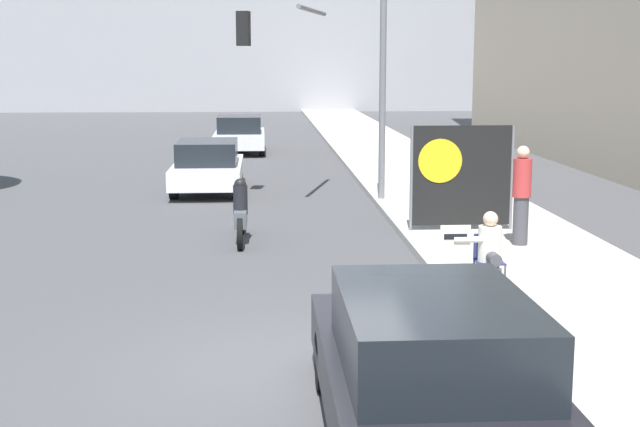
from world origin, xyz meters
TOP-DOWN VIEW (x-y plane):
  - ground_plane at (0.00, 0.00)m, footprint 160.00×160.00m
  - sidewalk_curb at (4.20, 15.00)m, footprint 3.70×90.00m
  - seated_protester at (2.90, 2.79)m, footprint 0.95×0.77m
  - jogger_on_sidewalk at (4.35, 6.16)m, footprint 0.34×0.34m
  - pedestrian_behind at (3.27, 9.02)m, footprint 0.34×0.34m
  - protest_banner at (3.55, 7.67)m, footprint 2.09×0.06m
  - traffic_light_pole at (1.14, 12.23)m, footprint 3.62×3.38m
  - parked_car_curbside at (1.10, -2.11)m, footprint 1.89×4.75m
  - car_on_road_nearest at (-1.87, 14.35)m, footprint 1.82×4.34m
  - car_on_road_midblock at (-1.25, 24.61)m, footprint 1.89×4.36m
  - motorcycle_on_road at (-0.83, 7.51)m, footprint 0.28×2.25m

SIDE VIEW (x-z plane):
  - ground_plane at x=0.00m, z-range 0.00..0.00m
  - sidewalk_curb at x=4.20m, z-range 0.00..0.15m
  - motorcycle_on_road at x=-0.83m, z-range -0.09..1.16m
  - car_on_road_nearest at x=-1.87m, z-range 0.00..1.39m
  - car_on_road_midblock at x=-1.25m, z-range 0.00..1.42m
  - parked_car_curbside at x=1.10m, z-range 0.00..1.48m
  - seated_protester at x=2.90m, z-range 0.19..1.38m
  - pedestrian_behind at x=3.27m, z-range 0.16..1.88m
  - jogger_on_sidewalk at x=4.35m, z-range 0.17..2.00m
  - protest_banner at x=3.55m, z-range 0.20..2.30m
  - traffic_light_pole at x=1.14m, z-range 1.07..5.92m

